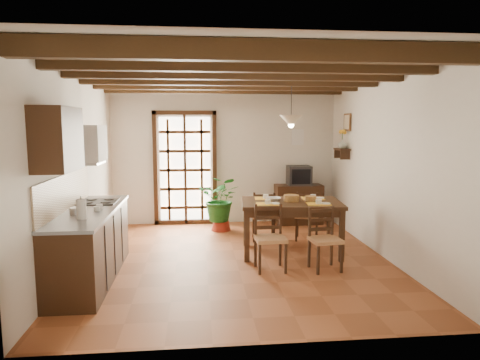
{
  "coord_description": "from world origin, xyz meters",
  "views": [
    {
      "loc": [
        -0.56,
        -6.16,
        2.01
      ],
      "look_at": [
        0.1,
        0.4,
        1.15
      ],
      "focal_mm": 32.0,
      "sensor_mm": 36.0,
      "label": 1
    }
  ],
  "objects": [
    {
      "name": "ground_plane",
      "position": [
        0.0,
        0.0,
        0.0
      ],
      "size": [
        5.0,
        5.0,
        0.0
      ],
      "primitive_type": "plane",
      "color": "brown"
    },
    {
      "name": "room_shell",
      "position": [
        0.0,
        0.0,
        1.82
      ],
      "size": [
        4.52,
        5.02,
        2.81
      ],
      "color": "silver",
      "rests_on": "ground_plane"
    },
    {
      "name": "ceiling_beams",
      "position": [
        0.0,
        0.0,
        2.69
      ],
      "size": [
        4.5,
        4.34,
        0.2
      ],
      "color": "black",
      "rests_on": "room_shell"
    },
    {
      "name": "french_door",
      "position": [
        -0.8,
        2.45,
        1.18
      ],
      "size": [
        1.26,
        0.11,
        2.32
      ],
      "color": "white",
      "rests_on": "ground_plane"
    },
    {
      "name": "kitchen_counter",
      "position": [
        -1.96,
        -0.6,
        0.47
      ],
      "size": [
        0.64,
        2.25,
        1.38
      ],
      "color": "black",
      "rests_on": "ground_plane"
    },
    {
      "name": "upper_cabinet",
      "position": [
        -2.08,
        -1.3,
        1.85
      ],
      "size": [
        0.35,
        0.8,
        0.7
      ],
      "primitive_type": "cube",
      "color": "black",
      "rests_on": "room_shell"
    },
    {
      "name": "range_hood",
      "position": [
        -2.05,
        -0.05,
        1.73
      ],
      "size": [
        0.38,
        0.6,
        0.54
      ],
      "color": "white",
      "rests_on": "room_shell"
    },
    {
      "name": "counter_items",
      "position": [
        -1.95,
        -0.51,
        0.96
      ],
      "size": [
        0.5,
        1.43,
        0.25
      ],
      "color": "black",
      "rests_on": "kitchen_counter"
    },
    {
      "name": "dining_table",
      "position": [
        0.88,
        0.26,
        0.72
      ],
      "size": [
        1.61,
        1.12,
        0.83
      ],
      "rotation": [
        0.0,
        0.0,
        -0.1
      ],
      "color": "#372112",
      "rests_on": "ground_plane"
    },
    {
      "name": "chair_near_left",
      "position": [
        0.43,
        -0.48,
        0.28
      ],
      "size": [
        0.43,
        0.41,
        0.9
      ],
      "rotation": [
        0.0,
        0.0,
        0.03
      ],
      "color": "#B0794A",
      "rests_on": "ground_plane"
    },
    {
      "name": "chair_near_right",
      "position": [
        1.19,
        -0.56,
        0.27
      ],
      "size": [
        0.44,
        0.43,
        0.86
      ],
      "rotation": [
        0.0,
        0.0,
        0.13
      ],
      "color": "#B0794A",
      "rests_on": "ground_plane"
    },
    {
      "name": "chair_far_left",
      "position": [
        0.58,
        1.07,
        0.27
      ],
      "size": [
        0.43,
        0.42,
        0.86
      ],
      "rotation": [
        0.0,
        0.0,
        3.05
      ],
      "color": "#B0794A",
      "rests_on": "ground_plane"
    },
    {
      "name": "chair_far_right",
      "position": [
        1.34,
        1.0,
        0.27
      ],
      "size": [
        0.49,
        0.48,
        0.86
      ],
      "rotation": [
        0.0,
        0.0,
        2.84
      ],
      "color": "#B0794A",
      "rests_on": "ground_plane"
    },
    {
      "name": "table_setting",
      "position": [
        0.88,
        0.26,
        0.93
      ],
      "size": [
        1.11,
        0.74,
        0.1
      ],
      "rotation": [
        0.0,
        0.0,
        -0.1
      ],
      "color": "gold",
      "rests_on": "dining_table"
    },
    {
      "name": "table_bowl",
      "position": [
        0.62,
        0.34,
        0.85
      ],
      "size": [
        0.25,
        0.25,
        0.05
      ],
      "primitive_type": "imported",
      "rotation": [
        0.0,
        0.0,
        0.16
      ],
      "color": "white",
      "rests_on": "dining_table"
    },
    {
      "name": "sideboard",
      "position": [
        1.48,
        2.23,
        0.4
      ],
      "size": [
        0.94,
        0.43,
        0.8
      ],
      "primitive_type": "cube",
      "rotation": [
        0.0,
        0.0,
        0.01
      ],
      "color": "black",
      "rests_on": "ground_plane"
    },
    {
      "name": "crt_tv",
      "position": [
        1.48,
        2.22,
        0.99
      ],
      "size": [
        0.46,
        0.43,
        0.39
      ],
      "rotation": [
        0.0,
        0.0,
        -0.02
      ],
      "color": "black",
      "rests_on": "sideboard"
    },
    {
      "name": "fuse_box",
      "position": [
        1.5,
        2.48,
        1.75
      ],
      "size": [
        0.25,
        0.03,
        0.32
      ],
      "primitive_type": "cube",
      "color": "white",
      "rests_on": "room_shell"
    },
    {
      "name": "plant_pot",
      "position": [
        -0.12,
        1.82,
        0.11
      ],
      "size": [
        0.38,
        0.38,
        0.23
      ],
      "primitive_type": "cone",
      "color": "maroon",
      "rests_on": "ground_plane"
    },
    {
      "name": "potted_plant",
      "position": [
        -0.12,
        1.82,
        0.57
      ],
      "size": [
        2.46,
        2.28,
        2.25
      ],
      "primitive_type": "imported",
      "rotation": [
        0.0,
        0.0,
        -0.32
      ],
      "color": "#144C19",
      "rests_on": "ground_plane"
    },
    {
      "name": "wall_shelf",
      "position": [
        2.14,
        1.6,
        1.51
      ],
      "size": [
        0.2,
        0.42,
        0.2
      ],
      "color": "black",
      "rests_on": "room_shell"
    },
    {
      "name": "shelf_vase",
      "position": [
        2.14,
        1.6,
        1.65
      ],
      "size": [
        0.15,
        0.15,
        0.15
      ],
      "primitive_type": "imported",
      "color": "#B2BFB2",
      "rests_on": "wall_shelf"
    },
    {
      "name": "shelf_flowers",
      "position": [
        2.14,
        1.6,
        1.86
      ],
      "size": [
        0.14,
        0.14,
        0.36
      ],
      "color": "gold",
      "rests_on": "shelf_vase"
    },
    {
      "name": "framed_picture",
      "position": [
        2.22,
        1.6,
        2.05
      ],
      "size": [
        0.03,
        0.32,
        0.32
      ],
      "color": "brown",
      "rests_on": "room_shell"
    },
    {
      "name": "pendant_lamp",
      "position": [
        0.88,
        0.36,
        2.08
      ],
      "size": [
        0.36,
        0.36,
        0.84
      ],
      "color": "black",
      "rests_on": "room_shell"
    }
  ]
}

